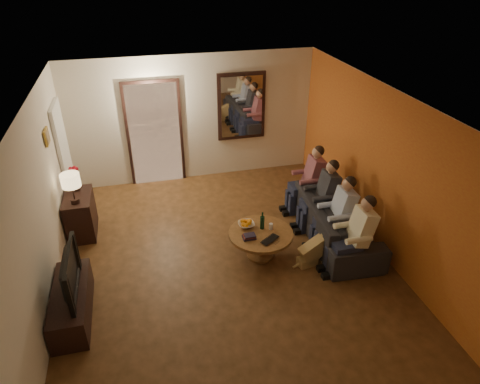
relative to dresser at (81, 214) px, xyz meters
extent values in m
cube|color=#3F2911|center=(2.25, -1.38, -0.36)|extent=(5.00, 6.00, 0.01)
cube|color=white|center=(2.25, -1.38, 2.24)|extent=(5.00, 6.00, 0.01)
cube|color=beige|center=(2.25, 1.62, 0.94)|extent=(5.00, 0.02, 2.60)
cube|color=beige|center=(2.25, -4.38, 0.94)|extent=(5.00, 0.02, 2.60)
cube|color=beige|center=(-0.25, -1.38, 0.94)|extent=(0.02, 6.00, 2.60)
cube|color=beige|center=(4.75, -1.38, 0.94)|extent=(0.02, 6.00, 2.60)
cube|color=#BD5020|center=(4.74, -1.38, 0.94)|extent=(0.01, 6.00, 2.60)
cube|color=#FFE0A5|center=(1.45, 1.60, 0.69)|extent=(1.00, 0.06, 2.10)
cube|color=black|center=(1.45, 1.59, 0.69)|extent=(1.12, 0.04, 2.22)
cube|color=silver|center=(1.70, 1.61, 0.54)|extent=(0.45, 0.03, 1.70)
cube|color=black|center=(3.25, 1.58, 1.14)|extent=(1.00, 0.05, 1.40)
cube|color=white|center=(3.25, 1.55, 1.14)|extent=(0.86, 0.02, 1.26)
cube|color=white|center=(-0.21, 0.92, 0.66)|extent=(0.06, 0.85, 2.04)
cube|color=#B28C33|center=(-0.22, -0.08, 1.49)|extent=(0.03, 0.28, 0.24)
cube|color=brown|center=(-0.21, -0.08, 1.49)|extent=(0.01, 0.22, 0.18)
cube|color=black|center=(0.00, 0.00, 0.00)|extent=(0.45, 0.81, 0.72)
cube|color=black|center=(0.00, -2.02, -0.14)|extent=(0.45, 1.31, 0.44)
imported|color=black|center=(0.00, -2.02, 0.37)|extent=(1.03, 0.13, 0.59)
imported|color=black|center=(4.18, -1.17, -0.03)|extent=(2.36, 1.06, 0.67)
cylinder|color=brown|center=(2.81, -1.38, -0.14)|extent=(1.10, 1.10, 0.45)
imported|color=white|center=(2.63, -1.16, 0.12)|extent=(0.26, 0.26, 0.06)
cylinder|color=silver|center=(2.99, -1.33, 0.14)|extent=(0.06, 0.06, 0.10)
imported|color=black|center=(2.91, -1.66, 0.10)|extent=(0.39, 0.36, 0.03)
camera|label=1|loc=(1.15, -6.64, 3.98)|focal=32.00mm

